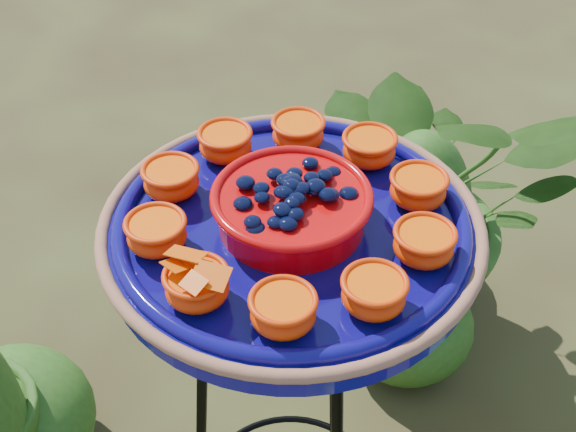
% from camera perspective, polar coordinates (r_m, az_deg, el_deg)
% --- Properties ---
extents(tripod_stand, '(0.44, 0.44, 0.96)m').
position_cam_1_polar(tripod_stand, '(1.37, 0.20, -14.00)').
color(tripod_stand, black).
rests_on(tripod_stand, ground).
extents(feeder_dish, '(0.61, 0.61, 0.11)m').
position_cam_1_polar(feeder_dish, '(1.05, 0.25, -0.65)').
color(feeder_dish, '#0C0862').
rests_on(feeder_dish, tripod_stand).
extents(shrub_back_left, '(0.97, 0.99, 0.84)m').
position_cam_1_polar(shrub_back_left, '(2.03, 9.27, 1.03)').
color(shrub_back_left, '#224913').
rests_on(shrub_back_left, ground).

